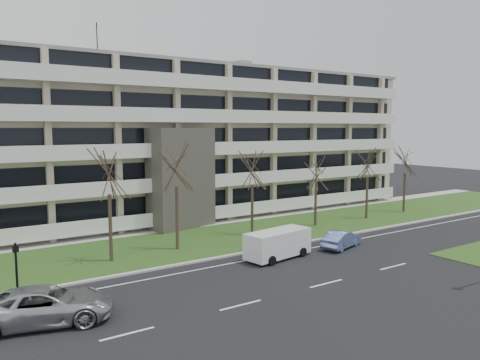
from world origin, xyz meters
TOP-DOWN VIEW (x-y plane):
  - ground at (0.00, 0.00)m, footprint 160.00×160.00m
  - grass_verge at (0.00, 13.00)m, footprint 90.00×10.00m
  - curb at (0.00, 8.00)m, footprint 90.00×0.35m
  - sidewalk at (0.00, 18.50)m, footprint 90.00×2.00m
  - lane_edge_line at (0.00, 6.50)m, footprint 90.00×0.12m
  - apartment_building at (-0.01, 25.32)m, footprint 60.50×15.10m
  - silver_pickup at (-14.75, 3.21)m, footprint 6.68×4.38m
  - blue_sedan at (6.72, 5.31)m, footprint 4.28×2.54m
  - white_van at (1.05, 5.78)m, footprint 5.23×2.63m
  - pedestrian_signal at (-15.33, 7.06)m, footprint 0.31×0.26m
  - tree_2 at (-8.91, 11.35)m, footprint 4.11×4.11m
  - tree_3 at (-3.81, 11.69)m, footprint 4.21×4.21m
  - tree_4 at (3.58, 12.52)m, footprint 3.80×3.80m
  - tree_5 at (10.55, 12.28)m, footprint 3.28×3.28m
  - tree_6 at (17.20, 12.04)m, footprint 3.68×3.68m
  - tree_7 at (23.42, 12.32)m, footprint 3.73×3.73m

SIDE VIEW (x-z plane):
  - ground at x=0.00m, z-range 0.00..0.00m
  - lane_edge_line at x=0.00m, z-range 0.00..0.01m
  - grass_verge at x=0.00m, z-range 0.00..0.06m
  - sidewalk at x=0.00m, z-range 0.00..0.08m
  - curb at x=0.00m, z-range 0.00..0.12m
  - blue_sedan at x=6.72m, z-range 0.00..1.33m
  - silver_pickup at x=-14.75m, z-range 0.00..1.71m
  - white_van at x=1.05m, z-range 0.19..2.13m
  - pedestrian_signal at x=-15.33m, z-range 0.42..3.50m
  - tree_5 at x=10.55m, z-range 1.81..8.38m
  - tree_6 at x=17.20m, z-range 2.04..9.39m
  - tree_7 at x=23.42m, z-range 2.07..9.53m
  - tree_4 at x=3.58m, z-range 2.11..9.70m
  - tree_2 at x=-8.91m, z-range 2.28..10.49m
  - tree_3 at x=-3.81m, z-range 2.34..10.76m
  - apartment_building at x=-0.01m, z-range -1.76..16.99m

